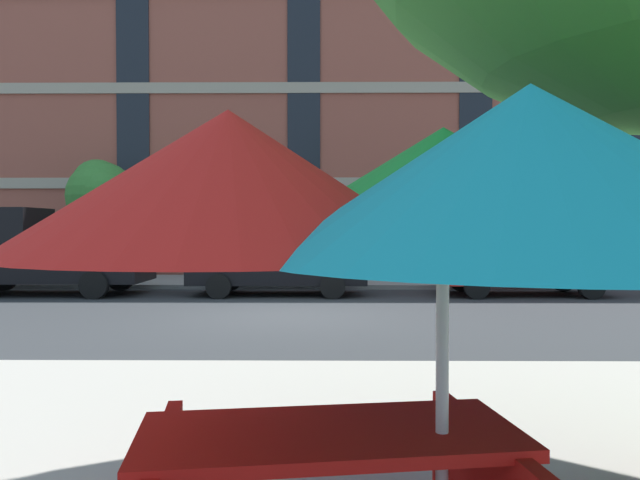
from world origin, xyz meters
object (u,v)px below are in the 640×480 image
object	(u,v)px
pickup_black	(37,254)
sedan_red	(520,257)
sedan_black	(276,257)
patio_umbrella	(443,194)
street_tree_left	(100,195)

from	to	relation	value
pickup_black	sedan_red	bearing A→B (deg)	-0.00
pickup_black	sedan_black	bearing A→B (deg)	-0.00
sedan_black	patio_umbrella	bearing A→B (deg)	-81.90
patio_umbrella	pickup_black	bearing A→B (deg)	121.89
pickup_black	sedan_red	distance (m)	12.26
sedan_black	sedan_red	xyz separation A→B (m)	(6.16, 0.00, 0.00)
sedan_red	street_tree_left	bearing A→B (deg)	163.88
street_tree_left	pickup_black	bearing A→B (deg)	-96.16
pickup_black	sedan_red	size ratio (longest dim) A/B	1.16
sedan_red	patio_umbrella	bearing A→B (deg)	-108.92
pickup_black	sedan_red	xyz separation A→B (m)	(12.26, -0.00, -0.08)
sedan_black	patio_umbrella	world-z (taller)	patio_umbrella
sedan_black	sedan_red	world-z (taller)	same
street_tree_left	patio_umbrella	size ratio (longest dim) A/B	0.98
pickup_black	patio_umbrella	size ratio (longest dim) A/B	1.31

